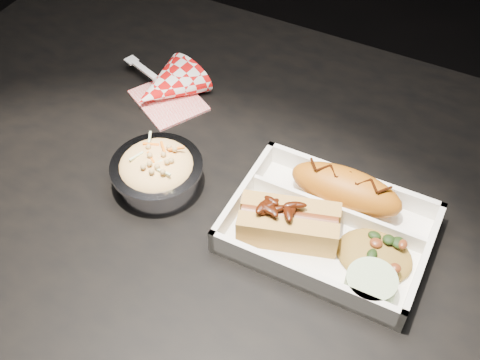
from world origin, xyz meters
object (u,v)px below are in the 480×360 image
object	(u,v)px
fried_pastry	(346,189)
foil_coleslaw_cup	(157,170)
napkin_fork	(166,88)
food_tray	(328,230)
hotdog	(289,222)
dining_table	(239,229)

from	to	relation	value
fried_pastry	foil_coleslaw_cup	xyz separation A→B (m)	(-0.24, -0.08, -0.00)
fried_pastry	napkin_fork	bearing A→B (deg)	165.81
food_tray	foil_coleslaw_cup	distance (m)	0.24
food_tray	hotdog	bearing A→B (deg)	-149.23
foil_coleslaw_cup	napkin_fork	size ratio (longest dim) A/B	0.71
fried_pastry	napkin_fork	size ratio (longest dim) A/B	0.86
food_tray	fried_pastry	distance (m)	0.06
hotdog	foil_coleslaw_cup	distance (m)	0.20
dining_table	food_tray	bearing A→B (deg)	-6.99
dining_table	fried_pastry	world-z (taller)	fried_pastry
food_tray	hotdog	xyz separation A→B (m)	(-0.04, -0.03, 0.02)
napkin_fork	foil_coleslaw_cup	bearing A→B (deg)	-41.77
dining_table	foil_coleslaw_cup	xyz separation A→B (m)	(-0.10, -0.04, 0.12)
dining_table	fried_pastry	bearing A→B (deg)	15.54
food_tray	hotdog	size ratio (longest dim) A/B	1.84
fried_pastry	foil_coleslaw_cup	size ratio (longest dim) A/B	1.21
food_tray	fried_pastry	bearing A→B (deg)	90.00
foil_coleslaw_cup	fried_pastry	bearing A→B (deg)	18.90
dining_table	foil_coleslaw_cup	world-z (taller)	foil_coleslaw_cup
dining_table	fried_pastry	size ratio (longest dim) A/B	7.90
dining_table	foil_coleslaw_cup	size ratio (longest dim) A/B	9.58
fried_pastry	hotdog	world-z (taller)	hotdog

